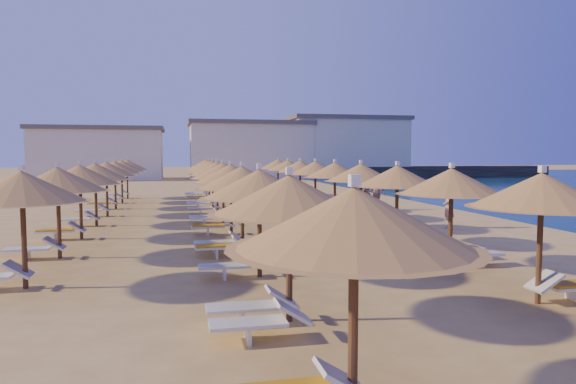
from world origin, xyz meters
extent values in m
plane|color=#E0BE62|center=(0.00, 0.00, 0.00)|extent=(220.00, 220.00, 0.00)
cube|color=black|center=(29.72, 43.69, 0.75)|extent=(30.03, 4.24, 1.50)
cube|color=silver|center=(-14.83, 47.02, 3.00)|extent=(15.00, 8.00, 6.00)
cube|color=#59514C|center=(-14.83, 47.02, 6.25)|extent=(15.60, 8.48, 0.50)
cube|color=silver|center=(3.73, 45.67, 3.40)|extent=(15.00, 8.00, 6.80)
cube|color=#59514C|center=(3.73, 45.67, 7.05)|extent=(15.60, 8.48, 0.50)
cube|color=silver|center=(16.76, 45.78, 3.80)|extent=(15.00, 8.00, 7.60)
cube|color=#59514C|center=(16.76, 45.78, 7.85)|extent=(15.60, 8.48, 0.50)
cylinder|color=brown|center=(1.96, -10.89, 1.13)|extent=(0.12, 0.12, 2.27)
cone|color=#9C672D|center=(1.96, -10.89, 2.38)|extent=(2.81, 2.81, 0.72)
cone|color=#9C672D|center=(1.96, -10.89, 2.08)|extent=(3.03, 3.03, 0.12)
cube|color=white|center=(1.96, -10.89, 2.81)|extent=(0.12, 0.12, 0.14)
cylinder|color=brown|center=(1.96, -7.33, 1.13)|extent=(0.12, 0.12, 2.27)
cone|color=#9C672D|center=(1.96, -7.33, 2.38)|extent=(2.81, 2.81, 0.72)
cone|color=#9C672D|center=(1.96, -7.33, 2.08)|extent=(3.03, 3.03, 0.12)
cube|color=white|center=(1.96, -7.33, 2.81)|extent=(0.12, 0.12, 0.14)
cylinder|color=brown|center=(1.96, -3.78, 1.13)|extent=(0.12, 0.12, 2.27)
cone|color=#9C672D|center=(1.96, -3.78, 2.38)|extent=(2.81, 2.81, 0.72)
cone|color=#9C672D|center=(1.96, -3.78, 2.08)|extent=(3.03, 3.03, 0.12)
cube|color=white|center=(1.96, -3.78, 2.81)|extent=(0.12, 0.12, 0.14)
cylinder|color=brown|center=(1.96, -0.23, 1.13)|extent=(0.12, 0.12, 2.27)
cone|color=#9C672D|center=(1.96, -0.23, 2.38)|extent=(2.81, 2.81, 0.72)
cone|color=#9C672D|center=(1.96, -0.23, 2.08)|extent=(3.03, 3.03, 0.12)
cube|color=white|center=(1.96, -0.23, 2.81)|extent=(0.12, 0.12, 0.14)
cylinder|color=brown|center=(1.96, 3.32, 1.13)|extent=(0.12, 0.12, 2.27)
cone|color=#9C672D|center=(1.96, 3.32, 2.38)|extent=(2.81, 2.81, 0.72)
cone|color=#9C672D|center=(1.96, 3.32, 2.08)|extent=(3.03, 3.03, 0.12)
cube|color=white|center=(1.96, 3.32, 2.81)|extent=(0.12, 0.12, 0.14)
cylinder|color=brown|center=(1.96, 6.87, 1.13)|extent=(0.12, 0.12, 2.27)
cone|color=#9C672D|center=(1.96, 6.87, 2.38)|extent=(2.81, 2.81, 0.72)
cone|color=#9C672D|center=(1.96, 6.87, 2.08)|extent=(3.03, 3.03, 0.12)
cube|color=white|center=(1.96, 6.87, 2.81)|extent=(0.12, 0.12, 0.14)
cylinder|color=brown|center=(1.96, 10.42, 1.13)|extent=(0.12, 0.12, 2.27)
cone|color=#9C672D|center=(1.96, 10.42, 2.38)|extent=(2.81, 2.81, 0.72)
cone|color=#9C672D|center=(1.96, 10.42, 2.08)|extent=(3.03, 3.03, 0.12)
cube|color=white|center=(1.96, 10.42, 2.81)|extent=(0.12, 0.12, 0.14)
cylinder|color=brown|center=(1.96, 13.98, 1.13)|extent=(0.12, 0.12, 2.27)
cone|color=#9C672D|center=(1.96, 13.98, 2.38)|extent=(2.81, 2.81, 0.72)
cone|color=#9C672D|center=(1.96, 13.98, 2.08)|extent=(3.03, 3.03, 0.12)
cube|color=white|center=(1.96, 13.98, 2.81)|extent=(0.12, 0.12, 0.14)
cylinder|color=brown|center=(1.96, 17.53, 1.13)|extent=(0.12, 0.12, 2.27)
cone|color=#9C672D|center=(1.96, 17.53, 2.38)|extent=(2.81, 2.81, 0.72)
cone|color=#9C672D|center=(1.96, 17.53, 2.08)|extent=(3.03, 3.03, 0.12)
cube|color=white|center=(1.96, 17.53, 2.81)|extent=(0.12, 0.12, 0.14)
cylinder|color=brown|center=(-3.35, -14.44, 1.13)|extent=(0.12, 0.12, 2.27)
cone|color=#9C672D|center=(-3.35, -14.44, 2.38)|extent=(2.81, 2.81, 0.72)
cone|color=#9C672D|center=(-3.35, -14.44, 2.08)|extent=(3.03, 3.03, 0.12)
cube|color=white|center=(-3.35, -14.44, 2.81)|extent=(0.12, 0.12, 0.14)
cylinder|color=brown|center=(-3.35, -10.89, 1.13)|extent=(0.12, 0.12, 2.27)
cone|color=#9C672D|center=(-3.35, -10.89, 2.38)|extent=(2.81, 2.81, 0.72)
cone|color=#9C672D|center=(-3.35, -10.89, 2.08)|extent=(3.03, 3.03, 0.12)
cube|color=white|center=(-3.35, -10.89, 2.81)|extent=(0.12, 0.12, 0.14)
cylinder|color=brown|center=(-3.35, -7.33, 1.13)|extent=(0.12, 0.12, 2.27)
cone|color=#9C672D|center=(-3.35, -7.33, 2.38)|extent=(2.81, 2.81, 0.72)
cone|color=#9C672D|center=(-3.35, -7.33, 2.08)|extent=(3.03, 3.03, 0.12)
cube|color=white|center=(-3.35, -7.33, 2.81)|extent=(0.12, 0.12, 0.14)
cylinder|color=brown|center=(-3.35, -3.78, 1.13)|extent=(0.12, 0.12, 2.27)
cone|color=#9C672D|center=(-3.35, -3.78, 2.38)|extent=(2.81, 2.81, 0.72)
cone|color=#9C672D|center=(-3.35, -3.78, 2.08)|extent=(3.03, 3.03, 0.12)
cube|color=white|center=(-3.35, -3.78, 2.81)|extent=(0.12, 0.12, 0.14)
cylinder|color=brown|center=(-3.35, -0.23, 1.13)|extent=(0.12, 0.12, 2.27)
cone|color=#9C672D|center=(-3.35, -0.23, 2.38)|extent=(2.81, 2.81, 0.72)
cone|color=#9C672D|center=(-3.35, -0.23, 2.08)|extent=(3.03, 3.03, 0.12)
cube|color=white|center=(-3.35, -0.23, 2.81)|extent=(0.12, 0.12, 0.14)
cylinder|color=brown|center=(-3.35, 3.32, 1.13)|extent=(0.12, 0.12, 2.27)
cone|color=#9C672D|center=(-3.35, 3.32, 2.38)|extent=(2.81, 2.81, 0.72)
cone|color=#9C672D|center=(-3.35, 3.32, 2.08)|extent=(3.03, 3.03, 0.12)
cube|color=white|center=(-3.35, 3.32, 2.81)|extent=(0.12, 0.12, 0.14)
cylinder|color=brown|center=(-3.35, 6.87, 1.13)|extent=(0.12, 0.12, 2.27)
cone|color=#9C672D|center=(-3.35, 6.87, 2.38)|extent=(2.81, 2.81, 0.72)
cone|color=#9C672D|center=(-3.35, 6.87, 2.08)|extent=(3.03, 3.03, 0.12)
cube|color=white|center=(-3.35, 6.87, 2.81)|extent=(0.12, 0.12, 0.14)
cylinder|color=brown|center=(-3.35, 10.42, 1.13)|extent=(0.12, 0.12, 2.27)
cone|color=#9C672D|center=(-3.35, 10.42, 2.38)|extent=(2.81, 2.81, 0.72)
cone|color=#9C672D|center=(-3.35, 10.42, 2.08)|extent=(3.03, 3.03, 0.12)
cube|color=white|center=(-3.35, 10.42, 2.81)|extent=(0.12, 0.12, 0.14)
cylinder|color=brown|center=(-3.35, 13.98, 1.13)|extent=(0.12, 0.12, 2.27)
cone|color=#9C672D|center=(-3.35, 13.98, 2.38)|extent=(2.81, 2.81, 0.72)
cone|color=#9C672D|center=(-3.35, 13.98, 2.08)|extent=(3.03, 3.03, 0.12)
cube|color=white|center=(-3.35, 13.98, 2.81)|extent=(0.12, 0.12, 0.14)
cylinder|color=brown|center=(-3.35, 17.53, 1.13)|extent=(0.12, 0.12, 2.27)
cone|color=#9C672D|center=(-3.35, 17.53, 2.38)|extent=(2.81, 2.81, 0.72)
cone|color=#9C672D|center=(-3.35, 17.53, 2.08)|extent=(3.03, 3.03, 0.12)
cube|color=white|center=(-3.35, 17.53, 2.81)|extent=(0.12, 0.12, 0.14)
cylinder|color=brown|center=(-8.85, -7.33, 1.13)|extent=(0.12, 0.12, 2.27)
cone|color=#9C672D|center=(-8.85, -7.33, 2.38)|extent=(2.81, 2.81, 0.72)
cone|color=#9C672D|center=(-8.85, -7.33, 2.08)|extent=(3.03, 3.03, 0.12)
cube|color=white|center=(-8.85, -7.33, 2.81)|extent=(0.12, 0.12, 0.14)
cylinder|color=brown|center=(-8.85, -3.78, 1.13)|extent=(0.12, 0.12, 2.27)
cone|color=#9C672D|center=(-8.85, -3.78, 2.38)|extent=(2.81, 2.81, 0.72)
cone|color=#9C672D|center=(-8.85, -3.78, 2.08)|extent=(3.03, 3.03, 0.12)
cube|color=white|center=(-8.85, -3.78, 2.81)|extent=(0.12, 0.12, 0.14)
cylinder|color=brown|center=(-8.85, -0.23, 1.13)|extent=(0.12, 0.12, 2.27)
cone|color=#9C672D|center=(-8.85, -0.23, 2.38)|extent=(2.81, 2.81, 0.72)
cone|color=#9C672D|center=(-8.85, -0.23, 2.08)|extent=(3.03, 3.03, 0.12)
cube|color=white|center=(-8.85, -0.23, 2.81)|extent=(0.12, 0.12, 0.14)
cylinder|color=brown|center=(-8.85, 3.32, 1.13)|extent=(0.12, 0.12, 2.27)
cone|color=#9C672D|center=(-8.85, 3.32, 2.38)|extent=(2.81, 2.81, 0.72)
cone|color=#9C672D|center=(-8.85, 3.32, 2.08)|extent=(3.03, 3.03, 0.12)
cube|color=white|center=(-8.85, 3.32, 2.81)|extent=(0.12, 0.12, 0.14)
cylinder|color=brown|center=(-8.85, 6.87, 1.13)|extent=(0.12, 0.12, 2.27)
cone|color=#9C672D|center=(-8.85, 6.87, 2.38)|extent=(2.81, 2.81, 0.72)
cone|color=#9C672D|center=(-8.85, 6.87, 2.08)|extent=(3.03, 3.03, 0.12)
cube|color=white|center=(-8.85, 6.87, 2.81)|extent=(0.12, 0.12, 0.14)
cylinder|color=brown|center=(-8.85, 10.42, 1.13)|extent=(0.12, 0.12, 2.27)
cone|color=#9C672D|center=(-8.85, 10.42, 2.38)|extent=(2.81, 2.81, 0.72)
cone|color=#9C672D|center=(-8.85, 10.42, 2.08)|extent=(3.03, 3.03, 0.12)
cube|color=white|center=(-8.85, 10.42, 2.81)|extent=(0.12, 0.12, 0.14)
cylinder|color=brown|center=(-8.85, 13.98, 1.13)|extent=(0.12, 0.12, 2.27)
cone|color=#9C672D|center=(-8.85, 13.98, 2.38)|extent=(2.81, 2.81, 0.72)
cone|color=#9C672D|center=(-8.85, 13.98, 2.08)|extent=(3.03, 3.03, 0.12)
cube|color=white|center=(-8.85, 13.98, 2.81)|extent=(0.12, 0.12, 0.14)
cylinder|color=brown|center=(-8.85, 17.53, 1.13)|extent=(0.12, 0.12, 2.27)
cone|color=#9C672D|center=(-8.85, 17.53, 2.38)|extent=(2.81, 2.81, 0.72)
cone|color=#9C672D|center=(-8.85, 17.53, 2.08)|extent=(3.03, 3.03, 0.12)
cube|color=white|center=(-8.85, 17.53, 2.81)|extent=(0.12, 0.12, 0.14)
cube|color=white|center=(-3.49, -14.44, 0.46)|extent=(0.58, 0.56, 0.40)
cube|color=white|center=(2.86, -10.89, 0.32)|extent=(1.29, 0.56, 0.06)
cube|color=white|center=(2.86, -10.89, 0.16)|extent=(0.06, 0.50, 0.32)
cube|color=white|center=(2.10, -10.89, 0.46)|extent=(0.58, 0.56, 0.40)
cube|color=orange|center=(2.86, -10.89, 0.38)|extent=(1.24, 0.51, 0.05)
cube|color=white|center=(-4.25, -10.89, 0.32)|extent=(1.29, 0.56, 0.06)
cube|color=white|center=(-4.25, -10.89, 0.16)|extent=(0.06, 0.50, 0.32)
cube|color=white|center=(-3.49, -10.89, 0.46)|extent=(0.58, 0.56, 0.40)
cube|color=white|center=(-4.25, -11.79, 0.32)|extent=(1.29, 0.56, 0.06)
cube|color=white|center=(-4.25, -11.79, 0.16)|extent=(0.06, 0.50, 0.32)
cube|color=white|center=(-3.49, -11.79, 0.46)|extent=(0.58, 0.56, 0.40)
cube|color=white|center=(2.86, -7.33, 0.32)|extent=(1.29, 0.56, 0.06)
cube|color=white|center=(2.86, -7.33, 0.16)|extent=(0.06, 0.50, 0.32)
cube|color=white|center=(2.10, -7.33, 0.46)|extent=(0.58, 0.56, 0.40)
cube|color=white|center=(2.86, -6.43, 0.32)|extent=(1.29, 0.56, 0.06)
cube|color=white|center=(2.86, -6.43, 0.16)|extent=(0.06, 0.50, 0.32)
cube|color=white|center=(2.10, -6.43, 0.46)|extent=(0.58, 0.56, 0.40)
cube|color=white|center=(-4.25, -7.33, 0.32)|extent=(1.29, 0.56, 0.06)
cube|color=white|center=(-4.25, -7.33, 0.16)|extent=(0.06, 0.50, 0.32)
cube|color=white|center=(-3.49, -7.33, 0.46)|extent=(0.58, 0.56, 0.40)
cube|color=white|center=(2.86, -3.78, 0.32)|extent=(1.29, 0.56, 0.06)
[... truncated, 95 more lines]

